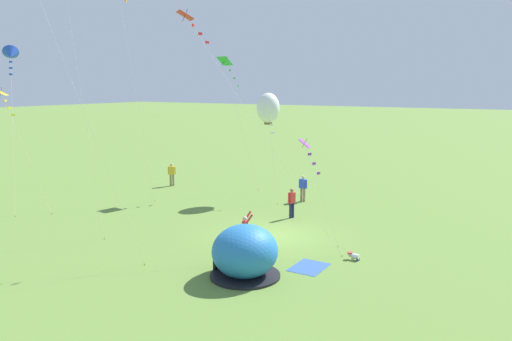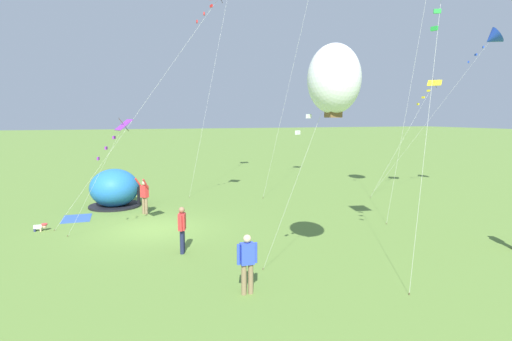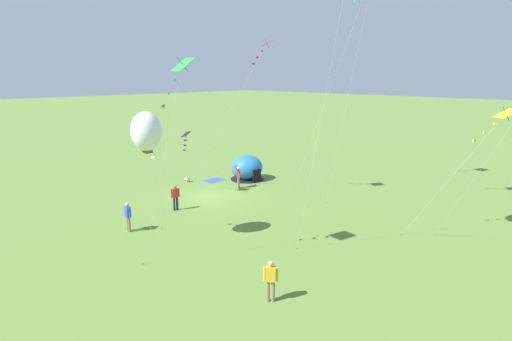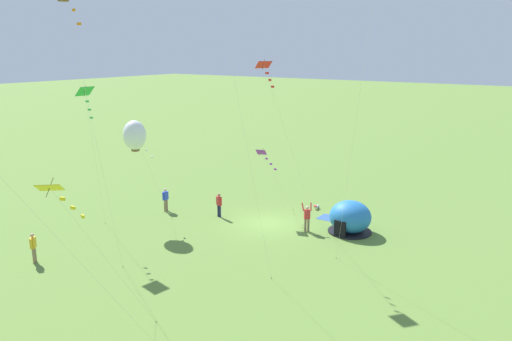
{
  "view_description": "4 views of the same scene",
  "coord_description": "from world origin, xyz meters",
  "px_view_note": "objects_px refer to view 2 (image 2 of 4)",
  "views": [
    {
      "loc": [
        -21.31,
        -11.54,
        7.5
      ],
      "look_at": [
        -1.09,
        0.37,
        3.47
      ],
      "focal_mm": 35.0,
      "sensor_mm": 36.0,
      "label": 1
    },
    {
      "loc": [
        17.75,
        -1.31,
        4.95
      ],
      "look_at": [
        -1.99,
        5.52,
        2.13
      ],
      "focal_mm": 28.0,
      "sensor_mm": 36.0,
      "label": 2
    },
    {
      "loc": [
        17.72,
        22.16,
        8.71
      ],
      "look_at": [
        -1.64,
        3.08,
        2.2
      ],
      "focal_mm": 28.0,
      "sensor_mm": 36.0,
      "label": 3
    },
    {
      "loc": [
        -17.44,
        27.01,
        11.59
      ],
      "look_at": [
        -0.22,
        1.69,
        4.09
      ],
      "focal_mm": 35.0,
      "sensor_mm": 36.0,
      "label": 4
    }
  ],
  "objects_px": {
    "person_with_toddler": "(247,261)",
    "kite_blue": "(492,38)",
    "kite_white": "(334,79)",
    "kite_purple": "(118,133)",
    "popup_tent": "(115,189)",
    "kite_red": "(213,5)",
    "kite_yellow": "(431,88)",
    "person_arms_raised": "(144,195)",
    "person_near_tent": "(182,227)",
    "toddler_crawling": "(40,227)"
  },
  "relations": [
    {
      "from": "person_with_toddler",
      "to": "kite_blue",
      "type": "bearing_deg",
      "value": 114.6
    },
    {
      "from": "kite_white",
      "to": "kite_purple",
      "type": "height_order",
      "value": "kite_white"
    },
    {
      "from": "kite_blue",
      "to": "popup_tent",
      "type": "bearing_deg",
      "value": -102.87
    },
    {
      "from": "kite_red",
      "to": "kite_purple",
      "type": "distance_m",
      "value": 8.17
    },
    {
      "from": "kite_yellow",
      "to": "kite_blue",
      "type": "bearing_deg",
      "value": 45.1
    },
    {
      "from": "kite_red",
      "to": "person_arms_raised",
      "type": "bearing_deg",
      "value": -104.95
    },
    {
      "from": "person_arms_raised",
      "to": "kite_yellow",
      "type": "distance_m",
      "value": 18.46
    },
    {
      "from": "popup_tent",
      "to": "person_near_tent",
      "type": "xyz_separation_m",
      "value": [
        8.89,
        2.36,
        -0.03
      ]
    },
    {
      "from": "kite_white",
      "to": "kite_red",
      "type": "height_order",
      "value": "kite_red"
    },
    {
      "from": "kite_red",
      "to": "kite_blue",
      "type": "distance_m",
      "value": 16.35
    },
    {
      "from": "person_arms_raised",
      "to": "kite_blue",
      "type": "bearing_deg",
      "value": 82.86
    },
    {
      "from": "kite_red",
      "to": "person_with_toddler",
      "type": "bearing_deg",
      "value": -8.12
    },
    {
      "from": "toddler_crawling",
      "to": "person_arms_raised",
      "type": "bearing_deg",
      "value": 110.04
    },
    {
      "from": "person_near_tent",
      "to": "kite_yellow",
      "type": "relative_size",
      "value": 0.23
    },
    {
      "from": "popup_tent",
      "to": "kite_white",
      "type": "xyz_separation_m",
      "value": [
        12.9,
        6.16,
        5.01
      ]
    },
    {
      "from": "kite_purple",
      "to": "popup_tent",
      "type": "bearing_deg",
      "value": -177.23
    },
    {
      "from": "person_with_toddler",
      "to": "kite_red",
      "type": "xyz_separation_m",
      "value": [
        -9.61,
        1.37,
        9.33
      ]
    },
    {
      "from": "kite_yellow",
      "to": "person_near_tent",
      "type": "bearing_deg",
      "value": -69.41
    },
    {
      "from": "kite_yellow",
      "to": "popup_tent",
      "type": "bearing_deg",
      "value": -97.94
    },
    {
      "from": "person_arms_raised",
      "to": "person_with_toddler",
      "type": "distance_m",
      "value": 10.75
    },
    {
      "from": "kite_blue",
      "to": "kite_purple",
      "type": "bearing_deg",
      "value": -85.63
    },
    {
      "from": "kite_red",
      "to": "toddler_crawling",
      "type": "bearing_deg",
      "value": -84.87
    },
    {
      "from": "kite_white",
      "to": "kite_blue",
      "type": "relative_size",
      "value": 0.69
    },
    {
      "from": "person_near_tent",
      "to": "person_with_toddler",
      "type": "height_order",
      "value": "same"
    },
    {
      "from": "kite_white",
      "to": "kite_yellow",
      "type": "bearing_deg",
      "value": 128.64
    },
    {
      "from": "person_near_tent",
      "to": "person_with_toddler",
      "type": "relative_size",
      "value": 1.0
    },
    {
      "from": "toddler_crawling",
      "to": "kite_yellow",
      "type": "xyz_separation_m",
      "value": [
        -1.37,
        22.06,
        6.58
      ]
    },
    {
      "from": "kite_yellow",
      "to": "kite_purple",
      "type": "relative_size",
      "value": 1.5
    },
    {
      "from": "person_near_tent",
      "to": "kite_blue",
      "type": "relative_size",
      "value": 0.17
    },
    {
      "from": "kite_white",
      "to": "kite_blue",
      "type": "bearing_deg",
      "value": 118.21
    },
    {
      "from": "kite_white",
      "to": "popup_tent",
      "type": "bearing_deg",
      "value": -154.47
    },
    {
      "from": "popup_tent",
      "to": "kite_white",
      "type": "height_order",
      "value": "kite_white"
    },
    {
      "from": "kite_red",
      "to": "person_near_tent",
      "type": "bearing_deg",
      "value": -24.63
    },
    {
      "from": "kite_purple",
      "to": "kite_red",
      "type": "bearing_deg",
      "value": 124.19
    },
    {
      "from": "kite_yellow",
      "to": "kite_purple",
      "type": "xyz_separation_m",
      "value": [
        3.79,
        -18.67,
        -2.44
      ]
    },
    {
      "from": "kite_blue",
      "to": "kite_red",
      "type": "bearing_deg",
      "value": -95.42
    },
    {
      "from": "popup_tent",
      "to": "kite_blue",
      "type": "xyz_separation_m",
      "value": [
        4.84,
        21.18,
        8.48
      ]
    },
    {
      "from": "popup_tent",
      "to": "kite_yellow",
      "type": "bearing_deg",
      "value": 82.06
    },
    {
      "from": "kite_red",
      "to": "kite_blue",
      "type": "xyz_separation_m",
      "value": [
        1.54,
        16.26,
        -0.82
      ]
    },
    {
      "from": "popup_tent",
      "to": "person_with_toddler",
      "type": "bearing_deg",
      "value": 15.4
    },
    {
      "from": "person_near_tent",
      "to": "kite_red",
      "type": "xyz_separation_m",
      "value": [
        -5.59,
        2.56,
        9.33
      ]
    },
    {
      "from": "toddler_crawling",
      "to": "kite_red",
      "type": "relative_size",
      "value": 0.05
    },
    {
      "from": "toddler_crawling",
      "to": "kite_red",
      "type": "xyz_separation_m",
      "value": [
        -0.72,
        8.0,
        10.11
      ]
    },
    {
      "from": "popup_tent",
      "to": "kite_yellow",
      "type": "relative_size",
      "value": 0.38
    },
    {
      "from": "person_near_tent",
      "to": "kite_white",
      "type": "relative_size",
      "value": 0.25
    },
    {
      "from": "toddler_crawling",
      "to": "kite_yellow",
      "type": "distance_m",
      "value": 23.06
    },
    {
      "from": "toddler_crawling",
      "to": "person_with_toddler",
      "type": "bearing_deg",
      "value": 36.7
    },
    {
      "from": "person_near_tent",
      "to": "person_arms_raised",
      "type": "xyz_separation_m",
      "value": [
        -6.52,
        -0.92,
        0.03
      ]
    },
    {
      "from": "kite_yellow",
      "to": "kite_white",
      "type": "distance_m",
      "value": 16.43
    },
    {
      "from": "toddler_crawling",
      "to": "person_near_tent",
      "type": "xyz_separation_m",
      "value": [
        4.87,
        5.44,
        0.79
      ]
    }
  ]
}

